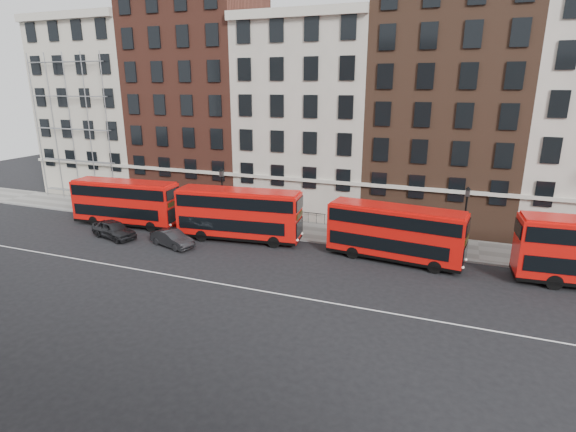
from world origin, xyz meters
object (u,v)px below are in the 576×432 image
at_px(bus_b, 238,213).
at_px(car_rear, 114,229).
at_px(bus_a, 125,202).
at_px(bus_c, 394,232).
at_px(car_front, 172,238).

height_order(bus_b, car_rear, bus_b).
xyz_separation_m(bus_a, car_rear, (1.45, -3.35, -1.50)).
bearing_deg(car_rear, bus_c, -66.87).
bearing_deg(car_front, car_rear, 107.64).
bearing_deg(car_front, bus_c, -61.40).
distance_m(bus_a, car_front, 8.24).
distance_m(bus_c, car_front, 17.64).
relative_size(car_rear, car_front, 1.09).
relative_size(bus_c, car_front, 2.46).
xyz_separation_m(bus_b, bus_c, (12.87, 0.01, -0.11)).
distance_m(bus_a, bus_b, 11.74).
xyz_separation_m(bus_a, bus_c, (24.61, 0.01, -0.03)).
xyz_separation_m(bus_c, car_front, (-17.25, -3.35, -1.56)).
bearing_deg(bus_b, bus_c, -6.54).
height_order(car_rear, car_front, car_rear).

